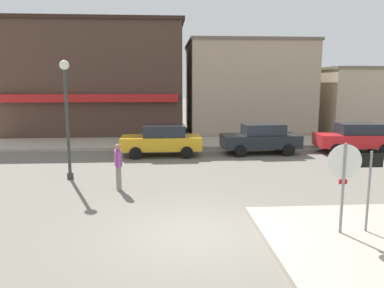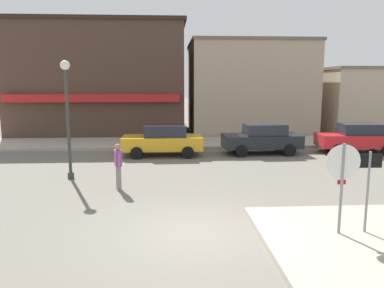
{
  "view_description": "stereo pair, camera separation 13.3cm",
  "coord_description": "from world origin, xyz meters",
  "px_view_note": "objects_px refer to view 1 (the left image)",
  "views": [
    {
      "loc": [
        -0.78,
        -8.66,
        3.67
      ],
      "look_at": [
        0.17,
        4.5,
        1.5
      ],
      "focal_mm": 35.0,
      "sensor_mm": 36.0,
      "label": 1
    },
    {
      "loc": [
        -0.64,
        -8.67,
        3.67
      ],
      "look_at": [
        0.17,
        4.5,
        1.5
      ],
      "focal_mm": 35.0,
      "sensor_mm": 36.0,
      "label": 2
    }
  ],
  "objects_px": {
    "stop_sign": "(343,176)",
    "lamp_post": "(66,102)",
    "parked_car_nearest": "(162,140)",
    "parked_car_second": "(261,138)",
    "pedestrian_crossing_near": "(118,165)",
    "one_way_sign": "(369,183)",
    "parked_car_third": "(356,137)"
  },
  "relations": [
    {
      "from": "parked_car_second",
      "to": "pedestrian_crossing_near",
      "type": "distance_m",
      "value": 9.12
    },
    {
      "from": "stop_sign",
      "to": "pedestrian_crossing_near",
      "type": "distance_m",
      "value": 7.34
    },
    {
      "from": "stop_sign",
      "to": "parked_car_second",
      "type": "relative_size",
      "value": 0.57
    },
    {
      "from": "one_way_sign",
      "to": "parked_car_third",
      "type": "bearing_deg",
      "value": 63.76
    },
    {
      "from": "pedestrian_crossing_near",
      "to": "parked_car_second",
      "type": "bearing_deg",
      "value": 43.68
    },
    {
      "from": "parked_car_second",
      "to": "lamp_post",
      "type": "bearing_deg",
      "value": -151.74
    },
    {
      "from": "parked_car_third",
      "to": "lamp_post",
      "type": "bearing_deg",
      "value": -161.65
    },
    {
      "from": "one_way_sign",
      "to": "pedestrian_crossing_near",
      "type": "height_order",
      "value": "one_way_sign"
    },
    {
      "from": "parked_car_nearest",
      "to": "parked_car_second",
      "type": "distance_m",
      "value": 5.16
    },
    {
      "from": "one_way_sign",
      "to": "parked_car_second",
      "type": "relative_size",
      "value": 0.52
    },
    {
      "from": "one_way_sign",
      "to": "stop_sign",
      "type": "bearing_deg",
      "value": -176.23
    },
    {
      "from": "stop_sign",
      "to": "one_way_sign",
      "type": "distance_m",
      "value": 0.68
    },
    {
      "from": "parked_car_second",
      "to": "parked_car_third",
      "type": "relative_size",
      "value": 0.99
    },
    {
      "from": "parked_car_third",
      "to": "pedestrian_crossing_near",
      "type": "relative_size",
      "value": 2.55
    },
    {
      "from": "lamp_post",
      "to": "parked_car_nearest",
      "type": "bearing_deg",
      "value": 51.55
    },
    {
      "from": "stop_sign",
      "to": "parked_car_nearest",
      "type": "height_order",
      "value": "stop_sign"
    },
    {
      "from": "parked_car_nearest",
      "to": "parked_car_third",
      "type": "xyz_separation_m",
      "value": [
        10.22,
        0.14,
        0.0
      ]
    },
    {
      "from": "lamp_post",
      "to": "parked_car_nearest",
      "type": "distance_m",
      "value": 6.03
    },
    {
      "from": "one_way_sign",
      "to": "lamp_post",
      "type": "height_order",
      "value": "lamp_post"
    },
    {
      "from": "lamp_post",
      "to": "stop_sign",
      "type": "bearing_deg",
      "value": -38.33
    },
    {
      "from": "parked_car_nearest",
      "to": "lamp_post",
      "type": "bearing_deg",
      "value": -128.45
    },
    {
      "from": "parked_car_second",
      "to": "pedestrian_crossing_near",
      "type": "relative_size",
      "value": 2.52
    },
    {
      "from": "parked_car_third",
      "to": "stop_sign",
      "type": "bearing_deg",
      "value": -118.91
    },
    {
      "from": "stop_sign",
      "to": "parked_car_third",
      "type": "distance_m",
      "value": 12.26
    },
    {
      "from": "one_way_sign",
      "to": "parked_car_nearest",
      "type": "bearing_deg",
      "value": 115.18
    },
    {
      "from": "parked_car_nearest",
      "to": "parked_car_second",
      "type": "relative_size",
      "value": 0.99
    },
    {
      "from": "one_way_sign",
      "to": "parked_car_nearest",
      "type": "xyz_separation_m",
      "value": [
        -4.95,
        10.54,
        -0.52
      ]
    },
    {
      "from": "one_way_sign",
      "to": "parked_car_third",
      "type": "height_order",
      "value": "one_way_sign"
    },
    {
      "from": "stop_sign",
      "to": "parked_car_nearest",
      "type": "xyz_separation_m",
      "value": [
        -4.3,
        10.58,
        -0.71
      ]
    },
    {
      "from": "stop_sign",
      "to": "lamp_post",
      "type": "height_order",
      "value": "lamp_post"
    },
    {
      "from": "parked_car_third",
      "to": "pedestrian_crossing_near",
      "type": "xyz_separation_m",
      "value": [
        -11.66,
        -6.2,
        0.06
      ]
    },
    {
      "from": "stop_sign",
      "to": "one_way_sign",
      "type": "xyz_separation_m",
      "value": [
        0.66,
        0.04,
        -0.19
      ]
    }
  ]
}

